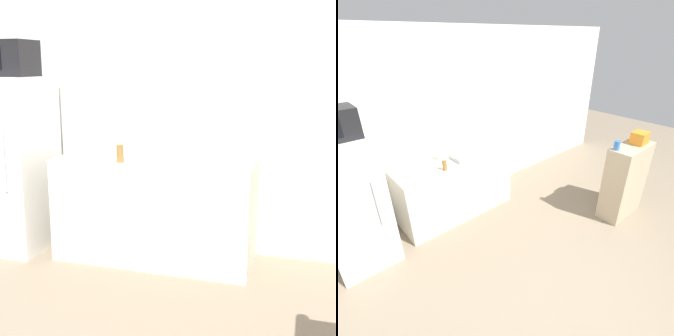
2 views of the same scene
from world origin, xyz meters
TOP-DOWN VIEW (x-y plane):
  - ground_plane at (0.00, 0.00)m, footprint 14.00×14.00m
  - wall_back at (0.00, 2.76)m, footprint 8.00×0.06m
  - refrigerator at (-1.28, 2.32)m, footprint 0.65×0.69m
  - counter at (0.06, 2.41)m, footprint 1.67×0.64m
  - sink_basin at (0.24, 2.35)m, footprint 0.35×0.30m
  - bottle_tall at (-0.04, 2.47)m, footprint 0.08×0.08m
  - bottle_short at (-0.16, 2.20)m, footprint 0.06×0.06m
  - shelf_cabinet at (1.93, 0.73)m, footprint 0.75×0.33m
  - basket at (2.07, 0.71)m, footprint 0.22×0.18m
  - jar at (1.63, 0.81)m, footprint 0.08×0.08m

SIDE VIEW (x-z plane):
  - ground_plane at x=0.00m, z-range 0.00..0.00m
  - counter at x=0.06m, z-range 0.00..0.88m
  - shelf_cabinet at x=1.93m, z-range 0.00..1.11m
  - refrigerator at x=-1.28m, z-range 0.00..1.55m
  - sink_basin at x=0.24m, z-range 0.88..0.94m
  - bottle_short at x=-0.16m, z-range 0.88..1.02m
  - bottle_tall at x=-0.04m, z-range 0.88..1.12m
  - jar at x=1.63m, z-range 1.11..1.23m
  - basket at x=2.07m, z-range 1.11..1.27m
  - wall_back at x=0.00m, z-range 0.00..2.60m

